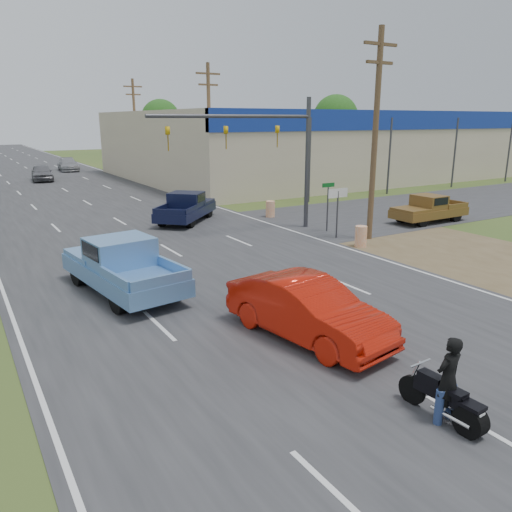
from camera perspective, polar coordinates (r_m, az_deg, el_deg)
ground at (r=11.28m, az=24.03°, el=-17.37°), size 200.00×200.00×0.00m
main_road at (r=46.17m, az=-21.02°, el=7.06°), size 15.00×180.00×0.02m
cross_road at (r=25.16m, az=-11.42°, el=1.61°), size 120.00×10.00×0.02m
dirt_verge at (r=25.10m, az=19.98°, el=0.94°), size 8.00×18.00×0.01m
big_box_store at (r=60.39m, az=10.69°, el=12.68°), size 50.00×28.10×6.60m
utility_pole_1 at (r=25.30m, az=13.49°, el=13.73°), size 2.00×0.28×10.00m
utility_pole_2 at (r=40.18m, az=-5.36°, el=14.52°), size 2.00×0.28×10.00m
utility_pole_3 at (r=56.89m, az=-13.65°, el=14.39°), size 2.00×0.28×10.00m
tree_3 at (r=98.13m, az=9.07°, el=15.36°), size 8.40×8.40×10.40m
tree_5 at (r=107.11m, az=-10.83°, el=15.10°), size 7.98×7.98×9.88m
barrel_0 at (r=24.13m, az=11.90°, el=2.20°), size 0.56×0.56×1.00m
barrel_1 at (r=30.95m, az=1.65°, el=5.38°), size 0.56×0.56×1.00m
lane_sign at (r=25.46m, az=9.33°, el=6.22°), size 1.20×0.08×2.52m
street_name_sign at (r=27.02m, az=8.20°, el=6.15°), size 0.80×0.08×2.61m
signal_mast at (r=26.17m, az=1.15°, el=13.04°), size 9.12×0.40×7.00m
red_convertible at (r=13.74m, az=5.90°, el=-6.15°), size 2.56×5.29×1.67m
motorcycle at (r=10.94m, az=21.05°, el=-15.34°), size 0.62×2.01×1.02m
rider at (r=10.77m, az=21.07°, el=-13.36°), size 0.65×0.44×1.73m
blue_pickup at (r=17.96m, az=-15.21°, el=-0.95°), size 2.97×6.08×1.94m
navy_pickup at (r=29.82m, az=-7.92°, el=5.59°), size 5.11×5.14×1.74m
brown_pickup at (r=30.98m, az=19.06°, el=5.14°), size 4.83×1.87×1.60m
distant_car_grey at (r=53.84m, az=-23.26°, el=8.74°), size 2.36×4.88×1.61m
distant_car_silver at (r=63.42m, az=-20.67°, el=9.75°), size 2.43×5.18×1.46m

